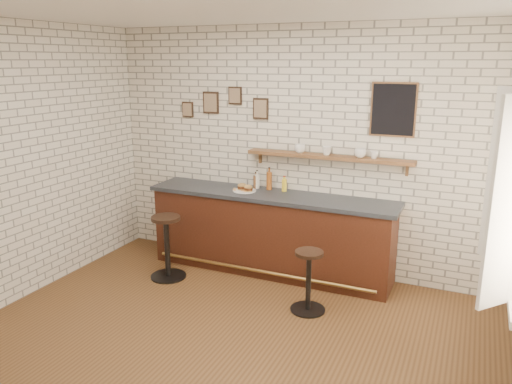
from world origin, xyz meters
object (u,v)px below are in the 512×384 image
at_px(shelf_cup_d, 374,155).
at_px(bar_stool_right, 309,279).
at_px(shelf_cup_b, 327,151).
at_px(shelf_cup_a, 300,149).
at_px(shelf_cup_c, 360,153).
at_px(bitters_bottle_brown, 256,182).
at_px(bar_stool_left, 167,245).
at_px(ciabatta_sandwich, 245,187).
at_px(bitters_bottle_white, 257,181).
at_px(condiment_bottle_yellow, 284,185).
at_px(bitters_bottle_amber, 269,180).
at_px(sandwich_plate, 245,191).
at_px(bar_counter, 270,233).

bearing_deg(shelf_cup_d, bar_stool_right, -134.95).
bearing_deg(shelf_cup_b, shelf_cup_a, 126.22).
bearing_deg(bar_stool_right, shelf_cup_c, 75.47).
relative_size(bitters_bottle_brown, bar_stool_left, 0.27).
distance_m(ciabatta_sandwich, bar_stool_right, 1.51).
bearing_deg(shelf_cup_a, bar_stool_right, -89.63).
bearing_deg(bitters_bottle_white, condiment_bottle_yellow, 0.00).
relative_size(bar_stool_right, shelf_cup_d, 7.44).
bearing_deg(bitters_bottle_white, bar_stool_left, -133.18).
height_order(bitters_bottle_amber, shelf_cup_d, shelf_cup_d).
xyz_separation_m(bitters_bottle_amber, bar_stool_left, (-0.97, -0.86, -0.71)).
bearing_deg(sandwich_plate, shelf_cup_c, 9.29).
height_order(bar_stool_right, shelf_cup_a, shelf_cup_a).
bearing_deg(shelf_cup_a, bar_stool_left, -171.80).
distance_m(bar_counter, bar_stool_left, 1.27).
xyz_separation_m(sandwich_plate, shelf_cup_a, (0.63, 0.22, 0.54)).
bearing_deg(bar_stool_left, bar_counter, 32.68).
relative_size(bitters_bottle_white, shelf_cup_d, 2.60).
xyz_separation_m(shelf_cup_a, shelf_cup_d, (0.89, 0.00, -0.01)).
xyz_separation_m(bar_counter, bitters_bottle_white, (-0.26, 0.18, 0.60)).
distance_m(bar_stool_right, shelf_cup_c, 1.57).
distance_m(bar_stool_left, shelf_cup_c, 2.54).
distance_m(bitters_bottle_white, shelf_cup_c, 1.35).
relative_size(sandwich_plate, bitters_bottle_brown, 1.34).
bearing_deg(bitters_bottle_white, shelf_cup_c, 1.03).
height_order(bitters_bottle_amber, shelf_cup_c, shelf_cup_c).
bearing_deg(shelf_cup_b, bar_stool_right, -135.91).
xyz_separation_m(bitters_bottle_brown, shelf_cup_b, (0.90, 0.02, 0.46)).
relative_size(sandwich_plate, bitters_bottle_white, 1.19).
height_order(condiment_bottle_yellow, bar_stool_left, condiment_bottle_yellow).
height_order(sandwich_plate, bitters_bottle_amber, bitters_bottle_amber).
bearing_deg(shelf_cup_d, bar_stool_left, 179.32).
bearing_deg(shelf_cup_d, shelf_cup_a, 157.80).
relative_size(bar_stool_right, shelf_cup_b, 6.10).
xyz_separation_m(ciabatta_sandwich, condiment_bottle_yellow, (0.44, 0.20, 0.03)).
bearing_deg(bitters_bottle_amber, ciabatta_sandwich, -139.75).
relative_size(bitters_bottle_white, condiment_bottle_yellow, 1.21).
distance_m(bar_counter, shelf_cup_d, 1.58).
height_order(condiment_bottle_yellow, shelf_cup_b, shelf_cup_b).
bearing_deg(bitters_bottle_brown, bitters_bottle_amber, 0.00).
distance_m(shelf_cup_b, shelf_cup_d, 0.55).
bearing_deg(bar_stool_right, shelf_cup_a, 115.21).
bearing_deg(shelf_cup_a, bitters_bottle_brown, 157.46).
bearing_deg(sandwich_plate, bar_stool_right, -35.00).
bearing_deg(bar_counter, shelf_cup_b, 17.81).
bearing_deg(bar_stool_left, sandwich_plate, 42.32).
relative_size(ciabatta_sandwich, bitters_bottle_amber, 0.88).
bearing_deg(bitters_bottle_amber, sandwich_plate, -140.95).
distance_m(bar_stool_right, shelf_cup_b, 1.56).
distance_m(bitters_bottle_brown, shelf_cup_c, 1.37).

